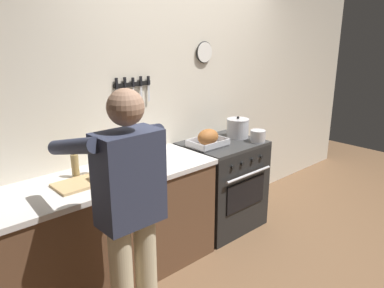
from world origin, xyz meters
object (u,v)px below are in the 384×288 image
Objects in this scene: cutting_board at (80,183)px; bottle_cooking_oil at (96,161)px; saucepan at (258,136)px; bottle_hot_sauce at (138,156)px; stove at (222,185)px; roasting_pan at (208,139)px; bottle_vinegar at (75,165)px; stock_pot at (238,128)px; person_cook at (129,207)px.

cutting_board is 1.40× the size of bottle_cooking_oil.
bottle_hot_sauce reaches higher than saucepan.
roasting_pan reaches higher than stove.
roasting_pan is 1.52× the size of bottle_vinegar.
bottle_cooking_oil is (0.14, -0.06, 0.01)m from bottle_vinegar.
stock_pot is (0.44, 0.01, 0.02)m from roasting_pan.
cutting_board is at bearing -177.99° from stock_pot.
bottle_hot_sauce is (0.55, 0.07, 0.06)m from cutting_board.
stove is at bearing 140.81° from saucepan.
stock_pot is 1.58m from bottle_cooking_oil.
stove is 5.06× the size of bottle_hot_sauce.
saucepan is 1.27m from bottle_hot_sauce.
bottle_cooking_oil reaches higher than bottle_hot_sauce.
person_cook is 6.47× the size of bottle_cooking_oil.
cutting_board is at bearing -105.67° from bottle_vinegar.
person_cook is 4.61× the size of cutting_board.
person_cook reaches higher than roasting_pan.
bottle_vinegar is at bearing 74.33° from cutting_board.
stove is 3.90× the size of bottle_vinegar.
person_cook is 7.18× the size of bottle_vinegar.
stove is 1.59m from bottle_vinegar.
person_cook is 1.85m from saucepan.
person_cook is at bearing -158.98° from stock_pot.
stock_pot is 1.73m from bottle_vinegar.
bottle_hot_sauce reaches higher than stove.
roasting_pan is at bearing -178.40° from stock_pot.
bottle_cooking_oil is (0.18, 0.71, 0.06)m from person_cook.
saucepan is 1.80m from cutting_board.
bottle_cooking_oil reaches higher than cutting_board.
cutting_board is (-1.80, 0.18, -0.05)m from saucepan.
bottle_cooking_oil reaches higher than roasting_pan.
bottle_cooking_oil is (-0.36, 0.02, 0.03)m from bottle_hot_sauce.
person_cook reaches higher than bottle_hot_sauce.
bottle_cooking_oil is at bearing 170.33° from saucepan.
stock_pot reaches higher than roasting_pan.
bottle_vinegar is (-1.75, 0.33, 0.04)m from saucepan.
stove is 1.11m from bottle_hot_sauce.
roasting_pan is at bearing -2.29° from bottle_cooking_oil.
person_cook reaches higher than stove.
person_cook is 0.77m from bottle_vinegar.
person_cook is 1.90m from stock_pot.
stock_pot is at bearing -0.43° from bottle_hot_sauce.
stove is 1.45m from bottle_cooking_oil.
bottle_vinegar is (0.04, 0.15, 0.09)m from cutting_board.
bottle_hot_sauce is at bearing -3.84° from bottle_cooking_oil.
bottle_hot_sauce is (0.55, 0.69, 0.02)m from person_cook.
bottle_vinegar is at bearing -7.47° from person_cook.
saucepan reaches higher than cutting_board.
bottle_hot_sauce is at bearing 168.67° from saucepan.
cutting_board is at bearing -177.86° from roasting_pan.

